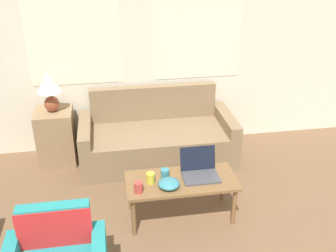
{
  "coord_description": "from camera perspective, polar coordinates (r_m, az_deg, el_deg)",
  "views": [
    {
      "loc": [
        -0.49,
        -0.56,
        2.61
      ],
      "look_at": [
        0.12,
        3.1,
        0.75
      ],
      "focal_mm": 42.0,
      "sensor_mm": 36.0,
      "label": 1
    }
  ],
  "objects": [
    {
      "name": "wall_back",
      "position": [
        4.93,
        -3.44,
        11.21
      ],
      "size": [
        7.0,
        0.06,
        2.6
      ],
      "color": "silver",
      "rests_on": "ground_plane"
    },
    {
      "name": "couch",
      "position": [
        4.93,
        -1.63,
        -1.87
      ],
      "size": [
        1.87,
        0.84,
        0.86
      ],
      "color": "#846B4C",
      "rests_on": "ground_plane"
    },
    {
      "name": "side_table",
      "position": [
        5.0,
        -15.89,
        -1.48
      ],
      "size": [
        0.44,
        0.44,
        0.68
      ],
      "color": "#937551",
      "rests_on": "ground_plane"
    },
    {
      "name": "table_lamp",
      "position": [
        4.74,
        -16.85,
        5.47
      ],
      "size": [
        0.29,
        0.29,
        0.49
      ],
      "color": "brown",
      "rests_on": "side_table"
    },
    {
      "name": "coffee_table",
      "position": [
        3.87,
        1.92,
        -8.44
      ],
      "size": [
        1.08,
        0.49,
        0.44
      ],
      "color": "brown",
      "rests_on": "ground_plane"
    },
    {
      "name": "laptop",
      "position": [
        3.89,
        4.61,
        -6.38
      ],
      "size": [
        0.35,
        0.31,
        0.25
      ],
      "color": "#47474C",
      "rests_on": "coffee_table"
    },
    {
      "name": "cup_navy",
      "position": [
        3.66,
        -4.31,
        -8.84
      ],
      "size": [
        0.08,
        0.08,
        0.1
      ],
      "color": "#B23D38",
      "rests_on": "coffee_table"
    },
    {
      "name": "cup_yellow",
      "position": [
        3.86,
        -0.44,
        -6.87
      ],
      "size": [
        0.08,
        0.08,
        0.09
      ],
      "color": "teal",
      "rests_on": "coffee_table"
    },
    {
      "name": "cup_white",
      "position": [
        3.77,
        -2.55,
        -7.54
      ],
      "size": [
        0.08,
        0.08,
        0.1
      ],
      "color": "gold",
      "rests_on": "coffee_table"
    },
    {
      "name": "snack_bowl",
      "position": [
        3.72,
        0.14,
        -8.37
      ],
      "size": [
        0.2,
        0.2,
        0.08
      ],
      "color": "teal",
      "rests_on": "coffee_table"
    }
  ]
}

